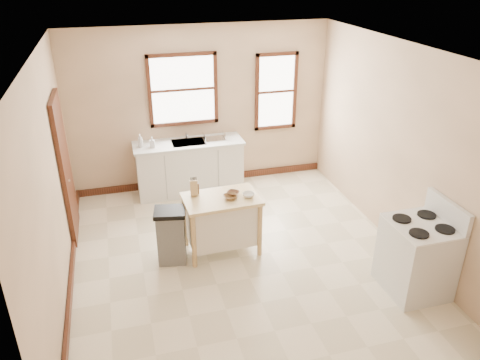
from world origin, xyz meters
name	(u,v)px	position (x,y,z in m)	size (l,w,h in m)	color
floor	(240,257)	(0.00, 0.00, 0.00)	(5.00, 5.00, 0.00)	#F3E4C1
ceiling	(240,51)	(0.00, 0.00, 2.80)	(5.00, 5.00, 0.00)	white
wall_back	(201,108)	(0.00, 2.50, 1.40)	(4.50, 0.04, 2.80)	#D9B38F
wall_left	(50,186)	(-2.25, 0.00, 1.40)	(0.04, 5.00, 2.80)	#D9B38F
wall_right	(398,147)	(2.25, 0.00, 1.40)	(0.04, 5.00, 2.80)	#D9B38F
window_main	(183,90)	(-0.30, 2.48, 1.75)	(1.17, 0.06, 1.22)	#371B0F
window_side	(276,92)	(1.35, 2.48, 1.60)	(0.77, 0.06, 1.37)	#371B0F
door_left	(65,169)	(-2.21, 1.30, 1.05)	(0.06, 0.90, 2.10)	#371B0F
baseboard_back	(204,179)	(0.00, 2.47, 0.06)	(4.50, 0.04, 0.12)	#371B0F
baseboard_left	(71,280)	(-2.22, 0.00, 0.06)	(0.04, 5.00, 0.12)	#371B0F
sink_counter	(190,167)	(-0.30, 2.20, 0.46)	(1.86, 0.62, 0.92)	silver
faucet	(186,132)	(-0.30, 2.38, 1.03)	(0.03, 0.03, 0.22)	silver
soap_bottle_a	(140,140)	(-1.09, 2.20, 1.03)	(0.08, 0.09, 0.22)	#B2B2B2
soap_bottle_b	(152,142)	(-0.91, 2.13, 1.01)	(0.08, 0.08, 0.18)	#B2B2B2
dish_rack	(214,137)	(0.15, 2.21, 0.97)	(0.37, 0.28, 0.09)	silver
kitchen_island	(222,224)	(-0.19, 0.25, 0.42)	(1.02, 0.65, 0.84)	#FFDC96
knife_block	(194,188)	(-0.53, 0.43, 0.94)	(0.10, 0.10, 0.20)	tan
pepper_grinder	(197,188)	(-0.47, 0.46, 0.91)	(0.04, 0.04, 0.15)	#462612
bowl_a	(230,197)	(-0.08, 0.19, 0.86)	(0.19, 0.19, 0.05)	brown
bowl_b	(233,193)	(-0.01, 0.30, 0.86)	(0.16, 0.16, 0.04)	brown
bowl_c	(249,195)	(0.17, 0.18, 0.86)	(0.16, 0.16, 0.05)	silver
trash_bin	(171,236)	(-0.90, 0.18, 0.39)	(0.40, 0.34, 0.79)	#5A5A58
gas_stove	(418,248)	(1.90, -1.21, 0.60)	(0.75, 0.76, 1.20)	silver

